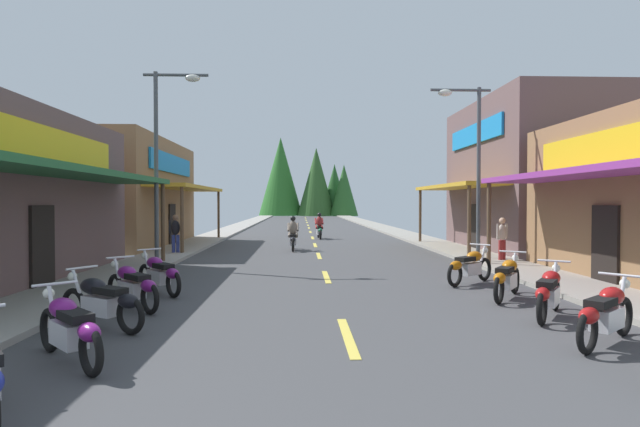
% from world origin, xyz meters
% --- Properties ---
extents(ground, '(10.26, 95.23, 0.10)m').
position_xyz_m(ground, '(0.00, 32.62, -0.05)').
color(ground, '#424244').
extents(sidewalk_left, '(2.07, 95.23, 0.12)m').
position_xyz_m(sidewalk_left, '(-6.16, 32.62, 0.06)').
color(sidewalk_left, '#9E9991').
rests_on(sidewalk_left, ground).
extents(sidewalk_right, '(2.07, 95.23, 0.12)m').
position_xyz_m(sidewalk_right, '(6.16, 32.62, 0.06)').
color(sidewalk_right, gray).
rests_on(sidewalk_right, ground).
extents(centerline_dashes, '(0.16, 73.19, 0.01)m').
position_xyz_m(centerline_dashes, '(0.00, 36.89, 0.01)').
color(centerline_dashes, '#E0C64C').
rests_on(centerline_dashes, ground).
extents(storefront_left_far, '(9.92, 10.70, 5.25)m').
position_xyz_m(storefront_left_far, '(-11.22, 24.85, 2.63)').
color(storefront_left_far, olive).
rests_on(storefront_left_far, ground).
extents(storefront_right_far, '(8.29, 9.00, 6.76)m').
position_xyz_m(storefront_right_far, '(10.41, 21.97, 3.38)').
color(storefront_right_far, brown).
rests_on(storefront_right_far, ground).
extents(streetlamp_left, '(2.13, 0.30, 6.49)m').
position_xyz_m(streetlamp_left, '(-5.21, 16.37, 4.20)').
color(streetlamp_left, '#474C51').
rests_on(streetlamp_left, ground).
extents(streetlamp_right, '(2.13, 0.30, 6.21)m').
position_xyz_m(streetlamp_right, '(5.20, 16.98, 4.05)').
color(streetlamp_right, '#474C51').
rests_on(streetlamp_right, ground).
extents(motorcycle_parked_right_1, '(1.72, 1.43, 1.04)m').
position_xyz_m(motorcycle_parked_right_1, '(3.88, 6.91, 0.49)').
color(motorcycle_parked_right_1, black).
rests_on(motorcycle_parked_right_1, ground).
extents(motorcycle_parked_right_2, '(1.33, 1.80, 1.04)m').
position_xyz_m(motorcycle_parked_right_2, '(3.90, 8.72, 0.49)').
color(motorcycle_parked_right_2, black).
rests_on(motorcycle_parked_right_2, ground).
extents(motorcycle_parked_right_3, '(1.33, 1.80, 1.04)m').
position_xyz_m(motorcycle_parked_right_3, '(3.88, 10.58, 0.49)').
color(motorcycle_parked_right_3, black).
rests_on(motorcycle_parked_right_3, ground).
extents(motorcycle_parked_right_4, '(1.69, 1.47, 1.04)m').
position_xyz_m(motorcycle_parked_right_4, '(3.75, 12.66, 0.49)').
color(motorcycle_parked_right_4, black).
rests_on(motorcycle_parked_right_4, ground).
extents(motorcycle_parked_left_1, '(1.55, 1.62, 1.04)m').
position_xyz_m(motorcycle_parked_left_1, '(-3.86, 6.33, 0.49)').
color(motorcycle_parked_left_1, black).
rests_on(motorcycle_parked_left_1, ground).
extents(motorcycle_parked_left_2, '(1.86, 1.23, 1.04)m').
position_xyz_m(motorcycle_parked_left_2, '(-4.15, 8.19, 0.49)').
color(motorcycle_parked_left_2, black).
rests_on(motorcycle_parked_left_2, ground).
extents(motorcycle_parked_left_3, '(1.56, 1.61, 1.04)m').
position_xyz_m(motorcycle_parked_left_3, '(-4.17, 9.81, 0.49)').
color(motorcycle_parked_left_3, black).
rests_on(motorcycle_parked_left_3, ground).
extents(motorcycle_parked_left_4, '(1.48, 1.68, 1.04)m').
position_xyz_m(motorcycle_parked_left_4, '(-4.11, 11.54, 0.49)').
color(motorcycle_parked_left_4, black).
rests_on(motorcycle_parked_left_4, ground).
extents(rider_cruising_lead, '(0.60, 2.14, 1.57)m').
position_xyz_m(rider_cruising_lead, '(-1.08, 22.25, 0.66)').
color(rider_cruising_lead, black).
rests_on(rider_cruising_lead, ground).
extents(rider_cruising_trailing, '(0.60, 2.14, 1.57)m').
position_xyz_m(rider_cruising_trailing, '(0.39, 29.49, 0.66)').
color(rider_cruising_trailing, black).
rests_on(rider_cruising_trailing, ground).
extents(pedestrian_by_shop, '(0.50, 0.41, 1.63)m').
position_xyz_m(pedestrian_by_shop, '(6.48, 17.20, 0.94)').
color(pedestrian_by_shop, maroon).
rests_on(pedestrian_by_shop, ground).
extents(pedestrian_browsing, '(0.57, 0.27, 1.67)m').
position_xyz_m(pedestrian_browsing, '(-5.88, 20.35, 0.97)').
color(pedestrian_browsing, '#333F8C').
rests_on(pedestrian_browsing, ground).
extents(treeline_backdrop, '(16.59, 9.54, 13.29)m').
position_xyz_m(treeline_backdrop, '(0.11, 84.11, 5.78)').
color(treeline_backdrop, '#286323').
rests_on(treeline_backdrop, ground).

